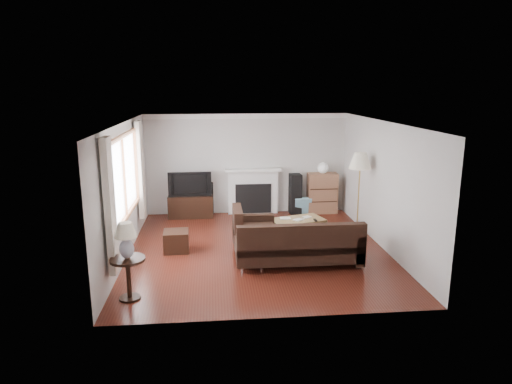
{
  "coord_description": "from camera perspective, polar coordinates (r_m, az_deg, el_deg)",
  "views": [
    {
      "loc": [
        -0.85,
        -8.51,
        3.17
      ],
      "look_at": [
        0.0,
        0.3,
        1.1
      ],
      "focal_mm": 32.0,
      "sensor_mm": 36.0,
      "label": 1
    }
  ],
  "objects": [
    {
      "name": "floor_lamp",
      "position": [
        9.86,
        12.69,
        -0.41
      ],
      "size": [
        0.53,
        0.53,
        1.82
      ],
      "primitive_type": "cube",
      "rotation": [
        0.0,
        0.0,
        -0.14
      ],
      "color": "gold",
      "rests_on": "ground"
    },
    {
      "name": "curtain_near",
      "position": [
        7.18,
        -17.8,
        -1.75
      ],
      "size": [
        0.1,
        0.35,
        2.1
      ],
      "primitive_type": "cube",
      "color": "silver",
      "rests_on": "room"
    },
    {
      "name": "sectional_sofa",
      "position": [
        8.32,
        5.27,
        -6.37
      ],
      "size": [
        2.44,
        1.79,
        0.79
      ],
      "primitive_type": "cube",
      "color": "black",
      "rests_on": "ground"
    },
    {
      "name": "table_lamp",
      "position": [
        7.05,
        -15.92,
        -5.89
      ],
      "size": [
        0.34,
        0.34,
        0.55
      ],
      "primitive_type": "cube",
      "color": "silver",
      "rests_on": "side_table"
    },
    {
      "name": "coffee_table",
      "position": [
        9.73,
        5.18,
        -4.58
      ],
      "size": [
        1.22,
        0.89,
        0.43
      ],
      "primitive_type": "cube",
      "rotation": [
        0.0,
        0.0,
        0.3
      ],
      "color": "olive",
      "rests_on": "ground"
    },
    {
      "name": "curtain_far",
      "position": [
        10.11,
        -14.26,
        2.67
      ],
      "size": [
        0.1,
        0.35,
        2.1
      ],
      "primitive_type": "cube",
      "color": "silver",
      "rests_on": "room"
    },
    {
      "name": "tv_stand",
      "position": [
        11.37,
        -8.15,
        -1.73
      ],
      "size": [
        1.09,
        0.49,
        0.54
      ],
      "primitive_type": "cube",
      "color": "black",
      "rests_on": "ground"
    },
    {
      "name": "window",
      "position": [
        8.61,
        -16.12,
        1.8
      ],
      "size": [
        0.12,
        2.74,
        1.54
      ],
      "primitive_type": "cube",
      "color": "brown",
      "rests_on": "room"
    },
    {
      "name": "speaker_right",
      "position": [
        11.56,
        4.92,
        -0.22
      ],
      "size": [
        0.3,
        0.35,
        1.01
      ],
      "primitive_type": "cube",
      "rotation": [
        0.0,
        0.0,
        0.05
      ],
      "color": "black",
      "rests_on": "ground"
    },
    {
      "name": "globe_lamp",
      "position": [
        11.55,
        8.37,
        2.98
      ],
      "size": [
        0.27,
        0.27,
        0.27
      ],
      "primitive_type": "sphere",
      "color": "white",
      "rests_on": "bookshelf"
    },
    {
      "name": "fireplace",
      "position": [
        11.49,
        -0.38,
        0.12
      ],
      "size": [
        1.4,
        0.26,
        1.15
      ],
      "primitive_type": "cube",
      "color": "white",
      "rests_on": "room"
    },
    {
      "name": "footstool",
      "position": [
        9.1,
        -9.94,
        -6.06
      ],
      "size": [
        0.5,
        0.5,
        0.41
      ],
      "primitive_type": "cube",
      "rotation": [
        0.0,
        0.0,
        0.04
      ],
      "color": "black",
      "rests_on": "ground"
    },
    {
      "name": "bookshelf",
      "position": [
        11.68,
        8.27,
        -0.13
      ],
      "size": [
        0.74,
        0.35,
        1.02
      ],
      "primitive_type": "cube",
      "color": "#946145",
      "rests_on": "ground"
    },
    {
      "name": "side_table",
      "position": [
        7.26,
        -15.62,
        -10.39
      ],
      "size": [
        0.53,
        0.53,
        0.66
      ],
      "primitive_type": "cube",
      "color": "black",
      "rests_on": "ground"
    },
    {
      "name": "television",
      "position": [
        11.24,
        -8.24,
        1.09
      ],
      "size": [
        1.04,
        0.14,
        0.6
      ],
      "primitive_type": "imported",
      "color": "black",
      "rests_on": "tv_stand"
    },
    {
      "name": "room",
      "position": [
        8.76,
        0.19,
        0.51
      ],
      "size": [
        5.1,
        5.6,
        2.54
      ],
      "color": "#481810",
      "rests_on": "ground"
    },
    {
      "name": "speaker_left",
      "position": [
        11.4,
        -6.14,
        -0.9
      ],
      "size": [
        0.32,
        0.34,
        0.83
      ],
      "primitive_type": "cube",
      "rotation": [
        0.0,
        0.0,
        -0.38
      ],
      "color": "black",
      "rests_on": "ground"
    }
  ]
}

